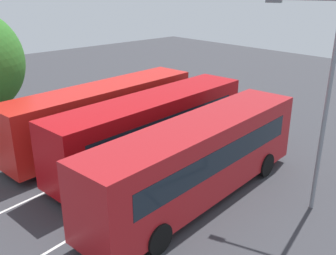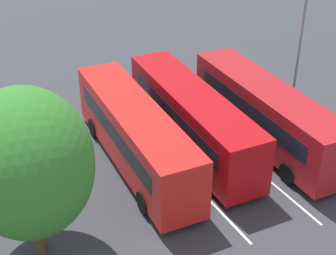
# 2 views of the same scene
# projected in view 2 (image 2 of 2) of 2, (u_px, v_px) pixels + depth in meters

# --- Properties ---
(ground_plane) EXTENTS (69.49, 69.49, 0.00)m
(ground_plane) POSITION_uv_depth(u_px,v_px,m) (201.00, 153.00, 26.68)
(ground_plane) COLOR #38383D
(bus_far_left) EXTENTS (11.55, 3.46, 3.36)m
(bus_far_left) POSITION_uv_depth(u_px,v_px,m) (266.00, 112.00, 26.76)
(bus_far_left) COLOR #AD191E
(bus_far_left) RESTS_ON ground
(bus_center_left) EXTENTS (11.54, 3.32, 3.36)m
(bus_center_left) POSITION_uv_depth(u_px,v_px,m) (192.00, 117.00, 26.32)
(bus_center_left) COLOR #B70C11
(bus_center_left) RESTS_ON ground
(bus_center_right) EXTENTS (11.54, 3.36, 3.36)m
(bus_center_right) POSITION_uv_depth(u_px,v_px,m) (135.00, 134.00, 24.86)
(bus_center_right) COLOR red
(bus_center_right) RESTS_ON ground
(pedestrian) EXTENTS (0.44, 0.44, 1.69)m
(pedestrian) POSITION_uv_depth(u_px,v_px,m) (168.00, 78.00, 32.58)
(pedestrian) COLOR #232833
(pedestrian) RESTS_ON ground
(street_lamp) EXTENTS (1.05, 2.48, 8.01)m
(street_lamp) POSITION_uv_depth(u_px,v_px,m) (298.00, 40.00, 28.50)
(street_lamp) COLOR gray
(street_lamp) RESTS_ON ground
(depot_tree) EXTENTS (5.51, 4.96, 7.31)m
(depot_tree) POSITION_uv_depth(u_px,v_px,m) (27.00, 163.00, 18.21)
(depot_tree) COLOR #4C3823
(depot_tree) RESTS_ON ground
(lane_stripe_outer_left) EXTENTS (14.09, 2.16, 0.01)m
(lane_stripe_outer_left) POSITION_uv_depth(u_px,v_px,m) (230.00, 147.00, 27.19)
(lane_stripe_outer_left) COLOR silver
(lane_stripe_outer_left) RESTS_ON ground
(lane_stripe_inner_left) EXTENTS (14.09, 2.16, 0.01)m
(lane_stripe_inner_left) POSITION_uv_depth(u_px,v_px,m) (171.00, 160.00, 26.17)
(lane_stripe_inner_left) COLOR silver
(lane_stripe_inner_left) RESTS_ON ground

